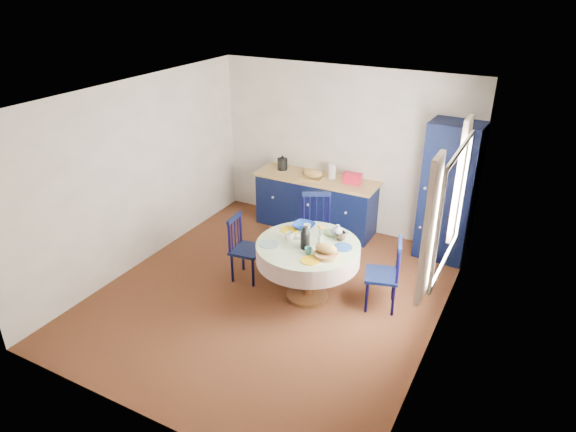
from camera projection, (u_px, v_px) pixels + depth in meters
name	position (u px, v px, depth m)	size (l,w,h in m)	color
floor	(271.00, 294.00, 6.48)	(4.50, 4.50, 0.00)	black
ceiling	(267.00, 96.00, 5.40)	(4.50, 4.50, 0.00)	white
wall_back	(343.00, 150.00, 7.73)	(4.00, 0.02, 2.50)	white
wall_left	(138.00, 175.00, 6.78)	(0.02, 4.50, 2.50)	white
wall_right	(444.00, 243.00, 5.10)	(0.02, 4.50, 2.50)	white
window	(449.00, 206.00, 5.24)	(0.10, 1.74, 1.45)	white
kitchen_counter	(316.00, 202.00, 7.98)	(1.91, 0.60, 1.09)	black
pantry_cabinet	(449.00, 193.00, 6.95)	(0.71, 0.52, 1.95)	black
dining_table	(309.00, 253.00, 6.15)	(1.25, 1.25, 1.04)	#4F2916
chair_left	(245.00, 248.00, 6.66)	(0.41, 0.43, 0.88)	black
chair_far	(316.00, 228.00, 7.05)	(0.58, 0.57, 0.98)	black
chair_right	(385.00, 274.00, 6.06)	(0.48, 0.50, 0.91)	black
mug_a	(289.00, 236.00, 6.19)	(0.11, 0.11, 0.09)	silver
mug_b	(308.00, 251.00, 5.87)	(0.09, 0.09, 0.08)	teal
mug_c	(340.00, 236.00, 6.16)	(0.14, 0.14, 0.11)	black
mug_d	(307.00, 227.00, 6.40)	(0.09, 0.09, 0.08)	silver
cobalt_bowl	(304.00, 226.00, 6.45)	(0.27, 0.27, 0.07)	navy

